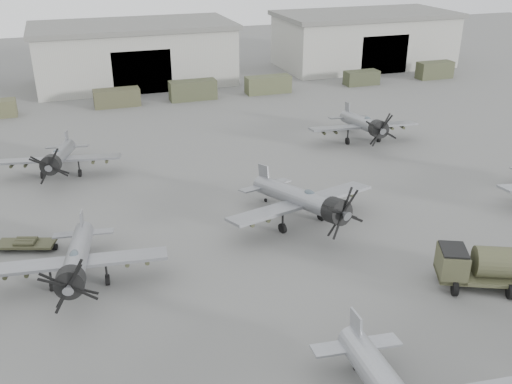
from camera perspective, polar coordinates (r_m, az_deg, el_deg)
ground at (r=33.52m, az=3.48°, el=-13.89°), size 220.00×220.00×0.00m
hangar_center at (r=88.25m, az=-12.04°, el=13.41°), size 29.00×14.80×8.70m
hangar_right at (r=100.06m, az=10.77°, el=14.81°), size 29.00×14.80×8.70m
support_truck_3 at (r=76.95m, az=-13.74°, el=9.15°), size 5.86×2.20×2.28m
support_truck_4 at (r=78.35m, az=-6.33°, el=10.09°), size 6.28×2.20×2.60m
support_truck_5 at (r=81.28m, az=1.22°, el=10.69°), size 6.34×2.20×2.37m
support_truck_6 at (r=87.29m, az=10.51°, el=11.17°), size 5.08×2.20×2.06m
support_truck_7 at (r=93.92m, az=17.44°, el=11.56°), size 5.57×2.20×2.54m
aircraft_mid_1 at (r=37.69m, az=-17.52°, el=-6.52°), size 11.45×10.30×4.55m
aircraft_mid_2 at (r=43.34m, az=4.85°, el=-0.82°), size 12.53×11.28×4.98m
aircraft_far_0 at (r=55.16m, az=-19.15°, el=3.30°), size 11.22×10.10×4.45m
aircraft_far_1 at (r=62.00m, az=10.83°, el=6.68°), size 11.86×10.67×4.71m
fuel_tanker at (r=39.38m, az=22.85°, el=-6.74°), size 7.67×5.26×2.83m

